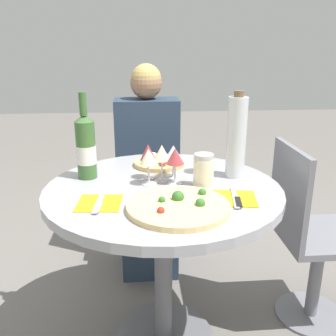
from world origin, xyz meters
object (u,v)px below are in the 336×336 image
(dining_table, at_px, (163,218))
(wine_bottle, at_px, (86,147))
(chair_empty_side, at_px, (308,239))
(pizza_large, at_px, (179,206))
(tall_carafe, at_px, (236,137))
(seated_diner, at_px, (148,180))
(chair_behind_diner, at_px, (148,186))

(dining_table, distance_m, wine_bottle, 0.43)
(chair_empty_side, distance_m, pizza_large, 0.78)
(chair_empty_side, xyz_separation_m, tall_carafe, (-0.36, -0.00, 0.48))
(chair_empty_side, height_order, wine_bottle, wine_bottle)
(dining_table, height_order, tall_carafe, tall_carafe)
(seated_diner, xyz_separation_m, pizza_large, (0.08, -0.90, 0.23))
(tall_carafe, bearing_deg, dining_table, -163.17)
(dining_table, height_order, pizza_large, pizza_large)
(chair_behind_diner, relative_size, wine_bottle, 2.44)
(pizza_large, bearing_deg, chair_behind_diner, 94.33)
(seated_diner, relative_size, wine_bottle, 3.32)
(tall_carafe, bearing_deg, wine_bottle, 176.61)
(seated_diner, relative_size, pizza_large, 3.34)
(dining_table, height_order, chair_behind_diner, chair_behind_diner)
(chair_empty_side, height_order, pizza_large, chair_empty_side)
(seated_diner, height_order, chair_empty_side, seated_diner)
(seated_diner, bearing_deg, tall_carafe, 120.58)
(dining_table, xyz_separation_m, chair_behind_diner, (-0.04, 0.82, -0.18))
(chair_behind_diner, height_order, wine_bottle, wine_bottle)
(pizza_large, bearing_deg, chair_empty_side, 26.41)
(dining_table, bearing_deg, pizza_large, -80.09)
(pizza_large, bearing_deg, tall_carafe, 49.07)
(chair_behind_diner, xyz_separation_m, tall_carafe, (0.35, -0.72, 0.48))
(seated_diner, xyz_separation_m, chair_empty_side, (0.71, -0.58, -0.09))
(dining_table, bearing_deg, chair_behind_diner, 92.83)
(seated_diner, distance_m, pizza_large, 0.93)
(seated_diner, height_order, pizza_large, seated_diner)
(chair_behind_diner, bearing_deg, pizza_large, 94.33)
(chair_empty_side, relative_size, pizza_large, 2.45)
(chair_behind_diner, xyz_separation_m, wine_bottle, (-0.26, -0.69, 0.44))
(wine_bottle, distance_m, tall_carafe, 0.61)
(chair_behind_diner, height_order, tall_carafe, tall_carafe)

